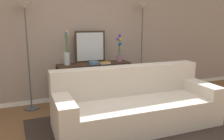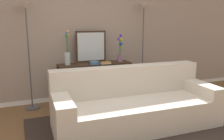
{
  "view_description": "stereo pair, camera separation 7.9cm",
  "coord_description": "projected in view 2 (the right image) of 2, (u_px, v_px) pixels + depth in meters",
  "views": [
    {
      "loc": [
        -1.3,
        -2.25,
        1.56
      ],
      "look_at": [
        0.23,
        1.31,
        0.77
      ],
      "focal_mm": 37.29,
      "sensor_mm": 36.0,
      "label": 1
    },
    {
      "loc": [
        -1.22,
        -2.28,
        1.56
      ],
      "look_at": [
        0.23,
        1.31,
        0.77
      ],
      "focal_mm": 37.29,
      "sensor_mm": 36.0,
      "label": 2
    }
  ],
  "objects": [
    {
      "name": "couch",
      "position": [
        135.0,
        106.0,
        3.56
      ],
      "size": [
        2.51,
        1.05,
        0.88
      ],
      "color": "beige",
      "rests_on": "ground"
    },
    {
      "name": "book_row_under_console",
      "position": [
        74.0,
        102.0,
        4.5
      ],
      "size": [
        0.27,
        0.17,
        0.13
      ],
      "color": "maroon",
      "rests_on": "ground"
    },
    {
      "name": "fruit_bowl",
      "position": [
        94.0,
        63.0,
        4.37
      ],
      "size": [
        0.19,
        0.19,
        0.06
      ],
      "color": "#4C7093",
      "rests_on": "console_table"
    },
    {
      "name": "area_rug",
      "position": [
        139.0,
        128.0,
        3.47
      ],
      "size": [
        3.2,
        1.98,
        0.01
      ],
      "color": "#332823",
      "rests_on": "ground"
    },
    {
      "name": "console_table",
      "position": [
        95.0,
        75.0,
        4.56
      ],
      "size": [
        1.42,
        0.39,
        0.78
      ],
      "color": "#382619",
      "rests_on": "ground"
    },
    {
      "name": "vase_tall_flowers",
      "position": [
        67.0,
        54.0,
        4.31
      ],
      "size": [
        0.11,
        0.12,
        0.65
      ],
      "color": "silver",
      "rests_on": "console_table"
    },
    {
      "name": "floor_lamp_right",
      "position": [
        143.0,
        24.0,
        4.84
      ],
      "size": [
        0.28,
        0.28,
        1.96
      ],
      "color": "#4C4C51",
      "rests_on": "ground"
    },
    {
      "name": "floor_lamp_left",
      "position": [
        27.0,
        26.0,
        4.0
      ],
      "size": [
        0.28,
        0.28,
        1.9
      ],
      "color": "#4C4C51",
      "rests_on": "ground"
    },
    {
      "name": "wall_mirror",
      "position": [
        91.0,
        47.0,
        4.59
      ],
      "size": [
        0.61,
        0.02,
        0.62
      ],
      "color": "#382619",
      "rests_on": "console_table"
    },
    {
      "name": "back_wall",
      "position": [
        82.0,
        25.0,
        4.68
      ],
      "size": [
        12.0,
        0.15,
        3.04
      ],
      "color": "white",
      "rests_on": "ground"
    },
    {
      "name": "book_stack",
      "position": [
        106.0,
        63.0,
        4.47
      ],
      "size": [
        0.2,
        0.16,
        0.03
      ],
      "color": "silver",
      "rests_on": "console_table"
    },
    {
      "name": "vase_short_flowers",
      "position": [
        120.0,
        52.0,
        4.66
      ],
      "size": [
        0.12,
        0.12,
        0.55
      ],
      "color": "gray",
      "rests_on": "console_table"
    }
  ]
}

